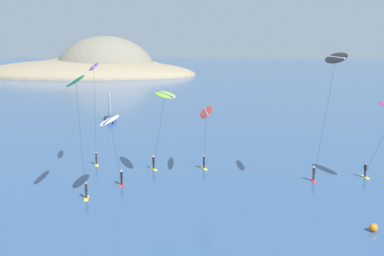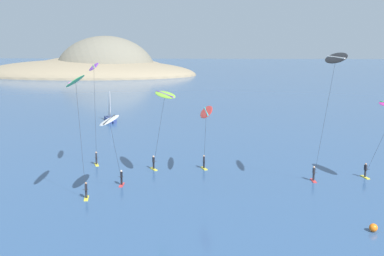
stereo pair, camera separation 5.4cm
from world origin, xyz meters
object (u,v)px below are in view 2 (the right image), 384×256
kitesurfer_black (334,68)px  marker_buoy (373,228)px  kitesurfer_white (110,125)px  kitesurfer_red (206,115)px  sailboat_near (111,118)px  kitesurfer_green (76,89)px  kitesurfer_purple (94,77)px  kitesurfer_lime (164,100)px

kitesurfer_black → marker_buoy: size_ratio=20.68×
kitesurfer_white → kitesurfer_red: bearing=41.6°
kitesurfer_black → kitesurfer_red: bearing=156.0°
sailboat_near → kitesurfer_white: kitesurfer_white is taller
kitesurfer_black → kitesurfer_green: (-24.20, -4.65, -1.68)m
kitesurfer_green → kitesurfer_red: 16.05m
kitesurfer_purple → marker_buoy: kitesurfer_purple is taller
kitesurfer_purple → marker_buoy: bearing=-30.0°
kitesurfer_white → kitesurfer_purple: bearing=112.2°
kitesurfer_lime → kitesurfer_purple: bearing=168.0°
kitesurfer_red → kitesurfer_green: bearing=-138.9°
kitesurfer_lime → kitesurfer_purple: size_ratio=0.76×
kitesurfer_white → kitesurfer_black: 22.44m
kitesurfer_white → marker_buoy: size_ratio=12.08×
kitesurfer_green → kitesurfer_purple: bearing=94.8°
kitesurfer_white → kitesurfer_red: (9.15, 8.11, -0.36)m
sailboat_near → kitesurfer_red: kitesurfer_red is taller
kitesurfer_black → kitesurfer_green: bearing=-169.1°
marker_buoy → kitesurfer_red: bearing=133.0°
kitesurfer_lime → marker_buoy: 24.75m
sailboat_near → kitesurfer_white: bearing=-78.2°
kitesurfer_lime → kitesurfer_purple: (-7.99, 1.69, 2.34)m
kitesurfer_green → sailboat_near: bearing=98.1°
kitesurfer_black → sailboat_near: bearing=127.1°
kitesurfer_purple → marker_buoy: 32.71m
kitesurfer_green → kitesurfer_black: bearing=10.9°
kitesurfer_green → marker_buoy: bearing=-10.7°
kitesurfer_red → kitesurfer_black: bearing=-24.0°
kitesurfer_white → kitesurfer_red: size_ratio=1.03×
kitesurfer_green → kitesurfer_lime: bearing=51.3°
kitesurfer_red → kitesurfer_purple: size_ratio=0.63×
sailboat_near → marker_buoy: size_ratio=8.30×
kitesurfer_green → kitesurfer_purple: 10.59m
kitesurfer_white → kitesurfer_green: (-2.55, -2.10, 3.66)m
kitesurfer_white → kitesurfer_red: 12.23m
kitesurfer_red → sailboat_near: bearing=117.4°
kitesurfer_green → kitesurfer_red: kitesurfer_green is taller
sailboat_near → kitesurfer_purple: kitesurfer_purple is taller
marker_buoy → kitesurfer_black: bearing=99.3°
kitesurfer_lime → kitesurfer_purple: 8.50m
kitesurfer_green → kitesurfer_white: bearing=39.5°
kitesurfer_lime → marker_buoy: size_ratio=14.29×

